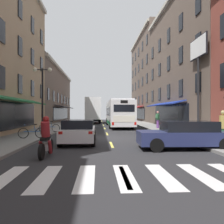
{
  "coord_description": "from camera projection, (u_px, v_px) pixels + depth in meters",
  "views": [
    {
      "loc": [
        -0.76,
        -16.66,
        1.83
      ],
      "look_at": [
        0.78,
        8.94,
        1.82
      ],
      "focal_mm": 37.86,
      "sensor_mm": 36.0,
      "label": 1
    }
  ],
  "objects": [
    {
      "name": "box_truck",
      "position": [
        93.0,
        110.0,
        38.47
      ],
      "size": [
        2.67,
        8.21,
        4.05
      ],
      "color": "#B21E19",
      "rests_on": "ground"
    },
    {
      "name": "billboard_sign",
      "position": [
        198.0,
        60.0,
        18.35
      ],
      "size": [
        0.4,
        2.94,
        7.51
      ],
      "color": "black",
      "rests_on": "sidewalk_right"
    },
    {
      "name": "street_lamp_twin",
      "position": [
        42.0,
        97.0,
        17.88
      ],
      "size": [
        1.42,
        0.32,
        5.06
      ],
      "color": "black",
      "rests_on": "sidewalk_left"
    },
    {
      "name": "sedan_mid",
      "position": [
        186.0,
        135.0,
        11.61
      ],
      "size": [
        4.62,
        2.14,
        1.38
      ],
      "color": "navy",
      "rests_on": "ground"
    },
    {
      "name": "bicycle_mid",
      "position": [
        49.0,
        128.0,
        19.69
      ],
      "size": [
        1.71,
        0.48,
        0.91
      ],
      "color": "black",
      "rests_on": "sidewalk_left"
    },
    {
      "name": "bicycle_near",
      "position": [
        32.0,
        133.0,
        15.18
      ],
      "size": [
        1.68,
        0.54,
        0.91
      ],
      "color": "black",
      "rests_on": "sidewalk_left"
    },
    {
      "name": "sidewalk_left",
      "position": [
        24.0,
        137.0,
        16.32
      ],
      "size": [
        3.0,
        80.0,
        0.14
      ],
      "primitive_type": "cube",
      "color": "gray",
      "rests_on": "ground"
    },
    {
      "name": "sedan_near",
      "position": [
        95.0,
        117.0,
        50.04
      ],
      "size": [
        1.96,
        4.53,
        1.36
      ],
      "color": "silver",
      "rests_on": "ground"
    },
    {
      "name": "pedestrian_mid",
      "position": [
        223.0,
        128.0,
        11.71
      ],
      "size": [
        0.36,
        0.36,
        1.77
      ],
      "rotation": [
        0.0,
        0.0,
        4.01
      ],
      "color": "#33663F",
      "rests_on": "sidewalk_right"
    },
    {
      "name": "pedestrian_near",
      "position": [
        158.0,
        119.0,
        24.63
      ],
      "size": [
        0.48,
        0.51,
        1.77
      ],
      "rotation": [
        0.0,
        0.0,
        5.64
      ],
      "color": "#66387F",
      "rests_on": "sidewalk_right"
    },
    {
      "name": "sidewalk_right",
      "position": [
        190.0,
        136.0,
        17.03
      ],
      "size": [
        3.0,
        80.0,
        0.14
      ],
      "primitive_type": "cube",
      "color": "gray",
      "rests_on": "ground"
    },
    {
      "name": "lane_centre_dashes",
      "position": [
        109.0,
        138.0,
        16.42
      ],
      "size": [
        0.14,
        73.9,
        0.01
      ],
      "color": "#DBCC4C",
      "rests_on": "ground"
    },
    {
      "name": "ground_plane",
      "position": [
        109.0,
        138.0,
        16.67
      ],
      "size": [
        34.8,
        80.0,
        0.1
      ],
      "primitive_type": "cube",
      "color": "#28282B"
    },
    {
      "name": "motorcycle_rider",
      "position": [
        46.0,
        139.0,
        9.64
      ],
      "size": [
        0.62,
        2.07,
        1.66
      ],
      "color": "black",
      "rests_on": "ground"
    },
    {
      "name": "crosswalk_near",
      "position": [
        125.0,
        176.0,
        6.69
      ],
      "size": [
        7.1,
        2.8,
        0.01
      ],
      "color": "silver",
      "rests_on": "ground"
    },
    {
      "name": "transit_bus",
      "position": [
        118.0,
        113.0,
        29.0
      ],
      "size": [
        2.69,
        12.17,
        3.19
      ],
      "color": "silver",
      "rests_on": "ground"
    },
    {
      "name": "sedan_far",
      "position": [
        79.0,
        131.0,
        13.74
      ],
      "size": [
        1.97,
        4.27,
        1.38
      ],
      "color": "silver",
      "rests_on": "ground"
    }
  ]
}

